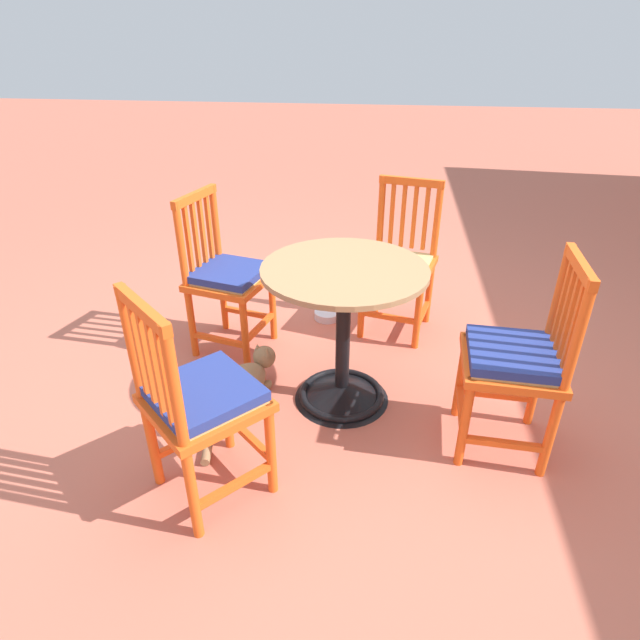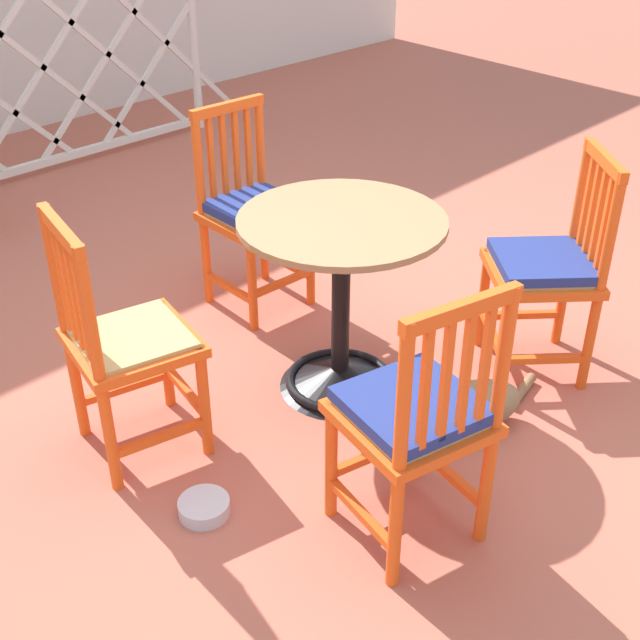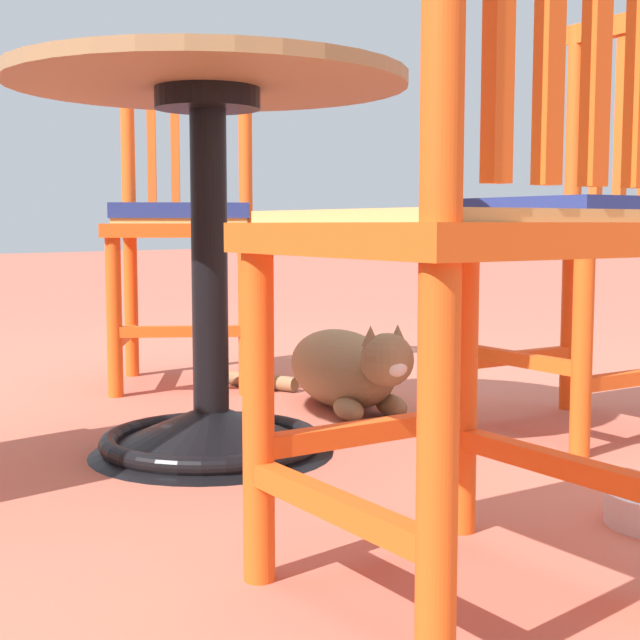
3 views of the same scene
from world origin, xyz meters
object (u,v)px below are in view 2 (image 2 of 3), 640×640
Objects in this scene: cafe_table at (340,325)px; pet_water_bowl at (204,507)px; orange_chair_at_corner at (253,213)px; orange_chair_by_planter at (124,345)px; tabby_cat at (458,410)px; orange_chair_tucked_in at (416,418)px; orange_chair_near_fence at (547,269)px.

cafe_table is 4.47× the size of pet_water_bowl.
orange_chair_by_planter is (-1.01, -0.48, -0.01)m from orange_chair_at_corner.
pet_water_bowl is at bearing -138.89° from orange_chair_at_corner.
cafe_table is 0.55m from tabby_cat.
tabby_cat is 4.31× the size of pet_water_bowl.
cafe_table is 0.83× the size of orange_chair_by_planter.
orange_chair_tucked_in is at bearing -159.90° from tabby_cat.
orange_chair_at_corner is at bearing 83.89° from tabby_cat.
orange_chair_by_planter is 0.60m from pet_water_bowl.
orange_chair_tucked_in is (-0.65, -1.45, 0.00)m from orange_chair_at_corner.
orange_chair_tucked_in reaches higher than pet_water_bowl.
orange_chair_at_corner is 1.00× the size of orange_chair_by_planter.
orange_chair_by_planter is 1.24× the size of tabby_cat.
tabby_cat is 0.99m from pet_water_bowl.
orange_chair_at_corner is 1.30m from orange_chair_near_fence.
orange_chair_by_planter reaches higher than cafe_table.
orange_chair_at_corner is 1.00× the size of orange_chair_near_fence.
orange_chair_by_planter is 1.63m from orange_chair_near_fence.
orange_chair_at_corner is 1.00× the size of orange_chair_tucked_in.
orange_chair_tucked_in is (-0.42, -0.70, 0.16)m from cafe_table.
orange_chair_at_corner is 1.59m from orange_chair_tucked_in.
cafe_table is 0.84m from orange_chair_by_planter.
orange_chair_at_corner reaches higher than tabby_cat.
orange_chair_tucked_in is 5.36× the size of pet_water_bowl.
cafe_table is at bearing 100.54° from tabby_cat.
pet_water_bowl is at bearing 168.74° from orange_chair_near_fence.
orange_chair_by_planter is 1.00× the size of orange_chair_near_fence.
orange_chair_by_planter is 1.22m from tabby_cat.
tabby_cat is (0.52, 0.19, -0.35)m from orange_chair_tucked_in.
orange_chair_near_fence is 1.24× the size of tabby_cat.
tabby_cat is (0.09, -0.51, -0.19)m from cafe_table.
orange_chair_at_corner is at bearing 65.76° from orange_chair_tucked_in.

